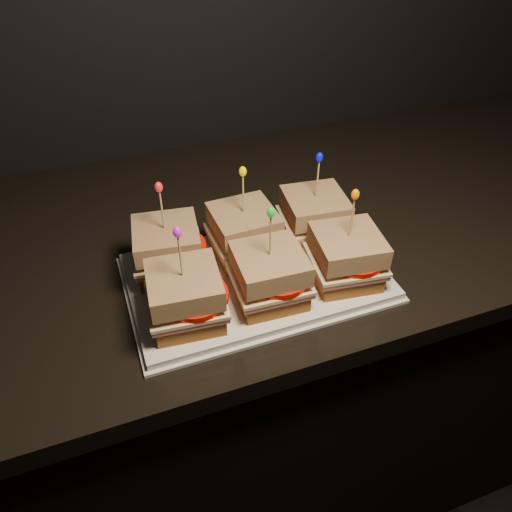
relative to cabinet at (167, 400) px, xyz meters
name	(u,v)px	position (x,y,z in m)	size (l,w,h in m)	color
cabinet	(167,400)	(0.00, 0.00, 0.00)	(2.43, 0.68, 0.89)	black
granite_slab	(138,254)	(0.00, 0.00, 0.46)	(2.47, 0.72, 0.04)	black
platter	(256,277)	(0.17, -0.17, 0.49)	(0.41, 0.26, 0.02)	white
platter_rim	(256,280)	(0.17, -0.17, 0.49)	(0.42, 0.27, 0.01)	white
sandwich_0_bread_bot	(170,263)	(0.04, -0.11, 0.51)	(0.10, 0.10, 0.03)	brown
sandwich_0_ham	(168,255)	(0.04, -0.11, 0.53)	(0.11, 0.11, 0.01)	#BB5C5B
sandwich_0_cheese	(168,251)	(0.04, -0.11, 0.54)	(0.11, 0.11, 0.01)	#FFE1A3
sandwich_0_tomato	(176,248)	(0.05, -0.11, 0.55)	(0.10, 0.10, 0.01)	red
sandwich_0_bread_top	(166,237)	(0.04, -0.11, 0.57)	(0.10, 0.10, 0.03)	brown
sandwich_0_pick	(162,212)	(0.04, -0.11, 0.62)	(0.00, 0.00, 0.09)	tan
sandwich_0_frill	(159,187)	(0.04, -0.11, 0.66)	(0.01, 0.01, 0.02)	red
sandwich_1_bread_bot	(244,246)	(0.17, -0.11, 0.51)	(0.10, 0.10, 0.03)	brown
sandwich_1_ham	(244,238)	(0.17, -0.11, 0.53)	(0.11, 0.11, 0.01)	#BB5C5B
sandwich_1_cheese	(244,234)	(0.17, -0.11, 0.54)	(0.11, 0.11, 0.01)	#FFE1A3
sandwich_1_tomato	(252,231)	(0.18, -0.11, 0.55)	(0.10, 0.10, 0.01)	red
sandwich_1_bread_top	(244,220)	(0.17, -0.11, 0.57)	(0.10, 0.10, 0.03)	brown
sandwich_1_pick	(243,196)	(0.17, -0.11, 0.62)	(0.00, 0.00, 0.09)	tan
sandwich_1_frill	(243,172)	(0.17, -0.11, 0.66)	(0.01, 0.01, 0.02)	#FDDC03
sandwich_2_bread_bot	(313,230)	(0.30, -0.11, 0.51)	(0.10, 0.10, 0.03)	brown
sandwich_2_ham	(314,222)	(0.30, -0.11, 0.53)	(0.11, 0.11, 0.01)	#BB5C5B
sandwich_2_cheese	(314,219)	(0.30, -0.11, 0.54)	(0.11, 0.11, 0.01)	#FFE1A3
sandwich_2_tomato	(322,216)	(0.31, -0.11, 0.55)	(0.10, 0.10, 0.01)	red
sandwich_2_bread_top	(315,205)	(0.30, -0.11, 0.57)	(0.10, 0.10, 0.03)	brown
sandwich_2_pick	(317,181)	(0.30, -0.11, 0.62)	(0.00, 0.00, 0.09)	tan
sandwich_2_frill	(320,157)	(0.30, -0.11, 0.66)	(0.01, 0.01, 0.02)	#090BE1
sandwich_3_bread_bot	(187,311)	(0.04, -0.22, 0.51)	(0.10, 0.10, 0.03)	brown
sandwich_3_ham	(186,303)	(0.04, -0.22, 0.53)	(0.11, 0.11, 0.01)	#BB5C5B
sandwich_3_cheese	(186,299)	(0.04, -0.22, 0.54)	(0.11, 0.11, 0.01)	#FFE1A3
sandwich_3_tomato	(194,296)	(0.05, -0.23, 0.55)	(0.10, 0.10, 0.01)	red
sandwich_3_bread_top	(184,284)	(0.04, -0.22, 0.57)	(0.10, 0.10, 0.03)	brown
sandwich_3_pick	(181,259)	(0.04, -0.22, 0.62)	(0.00, 0.00, 0.09)	tan
sandwich_3_frill	(177,232)	(0.04, -0.22, 0.66)	(0.01, 0.01, 0.02)	#C61BC1
sandwich_4_bread_bot	(269,290)	(0.17, -0.22, 0.51)	(0.10, 0.10, 0.03)	brown
sandwich_4_ham	(269,282)	(0.17, -0.22, 0.53)	(0.11, 0.11, 0.01)	#BB5C5B
sandwich_4_cheese	(269,278)	(0.17, -0.22, 0.54)	(0.11, 0.11, 0.01)	#FFE1A3
sandwich_4_tomato	(278,275)	(0.18, -0.23, 0.55)	(0.10, 0.10, 0.01)	red
sandwich_4_bread_top	(270,264)	(0.17, -0.22, 0.57)	(0.10, 0.10, 0.03)	brown
sandwich_4_pick	(270,238)	(0.17, -0.22, 0.62)	(0.00, 0.00, 0.09)	tan
sandwich_4_frill	(271,212)	(0.17, -0.22, 0.66)	(0.01, 0.01, 0.02)	green
sandwich_5_bread_bot	(344,271)	(0.30, -0.22, 0.51)	(0.10, 0.10, 0.03)	brown
sandwich_5_ham	(345,262)	(0.30, -0.22, 0.53)	(0.11, 0.11, 0.01)	#BB5C5B
sandwich_5_cheese	(346,259)	(0.30, -0.22, 0.54)	(0.11, 0.11, 0.01)	#FFE1A3
sandwich_5_tomato	(355,256)	(0.31, -0.23, 0.55)	(0.10, 0.10, 0.01)	red
sandwich_5_bread_top	(348,245)	(0.30, -0.22, 0.57)	(0.10, 0.10, 0.03)	brown
sandwich_5_pick	(352,220)	(0.30, -0.22, 0.62)	(0.00, 0.00, 0.09)	tan
sandwich_5_frill	(355,194)	(0.30, -0.22, 0.66)	(0.01, 0.01, 0.02)	orange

